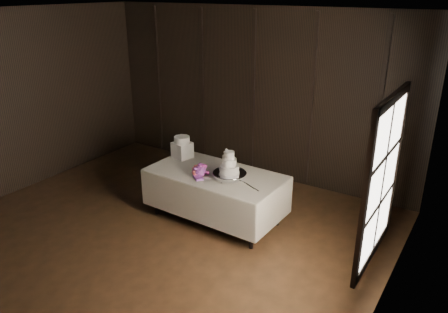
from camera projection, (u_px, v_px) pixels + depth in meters
room at (106, 153)px, 5.02m from camera, size 6.08×7.08×3.08m
window at (383, 181)px, 3.85m from camera, size 0.06×1.16×1.56m
display_table at (215, 194)px, 6.47m from camera, size 2.02×1.09×0.76m
cake_stand at (230, 176)px, 6.14m from camera, size 0.49×0.49×0.09m
wedding_cake at (228, 164)px, 6.08m from camera, size 0.30×0.27×0.32m
bouquet at (200, 170)px, 6.26m from camera, size 0.50×0.52×0.20m
box_pedestal at (182, 150)px, 6.87m from camera, size 0.31×0.31×0.25m
small_cake at (182, 140)px, 6.81m from camera, size 0.26×0.26×0.10m
cake_knife at (249, 185)px, 5.94m from camera, size 0.34×0.19×0.01m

